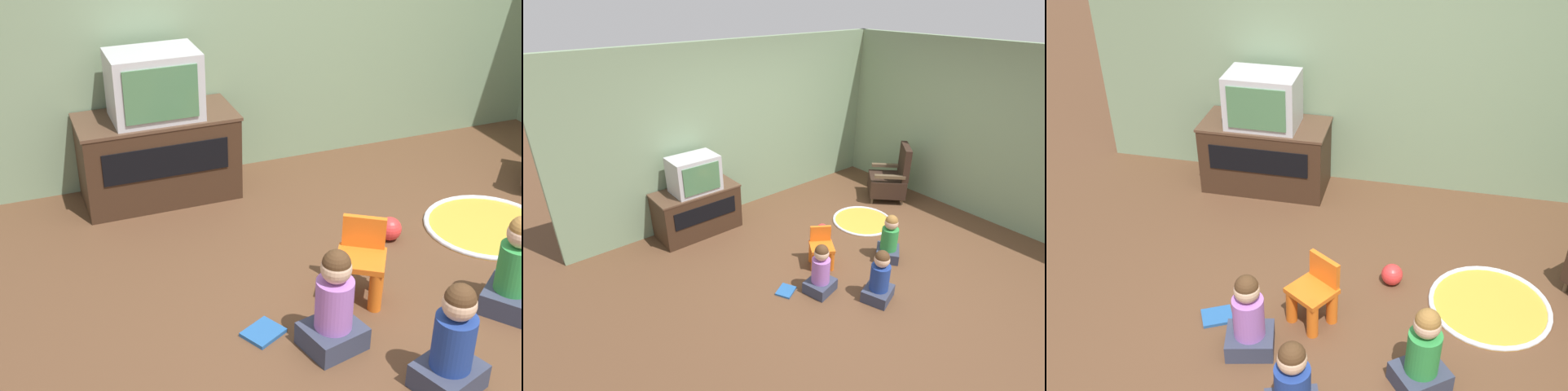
{
  "view_description": "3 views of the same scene",
  "coord_description": "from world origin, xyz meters",
  "views": [
    {
      "loc": [
        -2.31,
        -3.07,
        2.67
      ],
      "look_at": [
        -0.95,
        0.5,
        0.61
      ],
      "focal_mm": 50.0,
      "sensor_mm": 36.0,
      "label": 1
    },
    {
      "loc": [
        -3.47,
        -2.9,
        3.11
      ],
      "look_at": [
        -0.56,
        0.73,
        0.78
      ],
      "focal_mm": 28.0,
      "sensor_mm": 36.0,
      "label": 2
    },
    {
      "loc": [
        0.2,
        -3.03,
        3.12
      ],
      "look_at": [
        -0.58,
        0.55,
        0.77
      ],
      "focal_mm": 42.0,
      "sensor_mm": 36.0,
      "label": 3
    }
  ],
  "objects": [
    {
      "name": "toy_ball",
      "position": [
        0.07,
        0.64,
        0.08
      ],
      "size": [
        0.17,
        0.17,
        0.17
      ],
      "color": "red",
      "rests_on": "ground_plane"
    },
    {
      "name": "child_watching_left",
      "position": [
        -0.39,
        -0.75,
        0.28
      ],
      "size": [
        0.4,
        0.38,
        0.64
      ],
      "rotation": [
        0.0,
        0.0,
        0.33
      ],
      "color": "#33384C",
      "rests_on": "ground_plane"
    },
    {
      "name": "book",
      "position": [
        -1.13,
        -0.01,
        0.01
      ],
      "size": [
        0.27,
        0.26,
        0.02
      ],
      "rotation": [
        0.0,
        0.0,
        0.47
      ],
      "color": "#235699",
      "rests_on": "ground_plane"
    },
    {
      "name": "tv_cabinet",
      "position": [
        -1.26,
        1.83,
        0.34
      ],
      "size": [
        1.18,
        0.55,
        0.67
      ],
      "color": "#382316",
      "rests_on": "ground_plane"
    },
    {
      "name": "play_mat",
      "position": [
        0.8,
        0.53,
        0.01
      ],
      "size": [
        0.89,
        0.89,
        0.04
      ],
      "color": "gold",
      "rests_on": "ground_plane"
    },
    {
      "name": "ground_plane",
      "position": [
        0.0,
        0.0,
        0.0
      ],
      "size": [
        30.0,
        30.0,
        0.0
      ],
      "primitive_type": "plane",
      "color": "brown"
    },
    {
      "name": "yellow_kid_chair",
      "position": [
        -0.44,
        0.12,
        0.22
      ],
      "size": [
        0.4,
        0.39,
        0.5
      ],
      "rotation": [
        0.0,
        0.0,
        -0.58
      ],
      "color": "orange",
      "rests_on": "ground_plane"
    },
    {
      "name": "black_armchair",
      "position": [
        1.74,
        0.78,
        0.35
      ],
      "size": [
        0.79,
        0.79,
        0.93
      ],
      "rotation": [
        0.0,
        0.0,
        3.93
      ],
      "color": "brown",
      "rests_on": "ground_plane"
    },
    {
      "name": "wall_back",
      "position": [
        -0.28,
        2.18,
        1.28
      ],
      "size": [
        5.43,
        0.12,
        2.55
      ],
      "color": "gray",
      "rests_on": "ground_plane"
    },
    {
      "name": "television",
      "position": [
        -1.26,
        1.8,
        0.91
      ],
      "size": [
        0.64,
        0.44,
        0.49
      ],
      "color": "#B7B7BC",
      "rests_on": "tv_cabinet"
    },
    {
      "name": "wall_right",
      "position": [
        2.37,
        -0.38,
        1.28
      ],
      "size": [
        0.12,
        5.24,
        2.55
      ],
      "color": "gray",
      "rests_on": "ground_plane"
    },
    {
      "name": "child_watching_right",
      "position": [
        -0.8,
        -0.24,
        0.27
      ],
      "size": [
        0.37,
        0.34,
        0.63
      ],
      "rotation": [
        0.0,
        0.0,
        0.22
      ],
      "color": "#33384C",
      "rests_on": "ground_plane"
    },
    {
      "name": "child_watching_center",
      "position": [
        0.34,
        -0.31,
        0.27
      ],
      "size": [
        0.43,
        0.42,
        0.63
      ],
      "rotation": [
        0.0,
        0.0,
        0.65
      ],
      "color": "#33384C",
      "rests_on": "ground_plane"
    }
  ]
}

